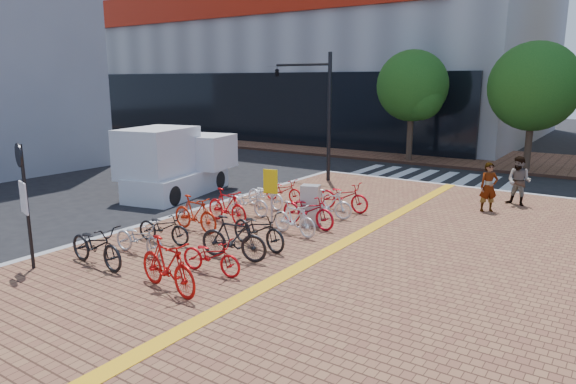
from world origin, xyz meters
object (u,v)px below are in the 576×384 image
Objects in this scene: bike_9 at (211,256)px; utility_box at (310,205)px; notice_sign at (24,191)px; bike_5 at (248,201)px; bike_14 at (329,204)px; pedestrian_b at (519,181)px; bike_6 at (266,195)px; bike_12 at (294,219)px; bike_8 at (168,265)px; bike_1 at (139,238)px; bike_2 at (164,227)px; bike_4 at (227,206)px; bike_10 at (233,238)px; traffic_light_pole at (304,93)px; bike_13 at (308,210)px; yellow_sign at (271,187)px; bike_0 at (96,245)px; bike_3 at (195,214)px; pedestrian_a at (489,187)px; box_truck at (176,163)px; bike_7 at (283,190)px; bike_15 at (343,196)px; bike_11 at (259,229)px.

utility_box reaches higher than bike_9.
bike_5 is at bearing 80.61° from notice_sign.
pedestrian_b is at bearing -52.42° from bike_14.
bike_12 is at bearing -118.50° from bike_6.
bike_1 is at bearing 72.16° from bike_8.
bike_12 reaches higher than bike_2.
bike_10 is at bearing -127.18° from bike_4.
bike_10 is 0.33× the size of traffic_light_pole.
bike_13 is 1.19m from bike_14.
yellow_sign is (-1.11, 3.10, 0.63)m from bike_10.
bike_0 is at bearing -80.54° from traffic_light_pole.
bike_3 is 9.73m from pedestrian_a.
bike_13 is 7.18m from box_truck.
box_truck is at bearing 104.07° from bike_7.
pedestrian_b reaches higher than bike_6.
bike_15 is (2.35, 5.88, 0.06)m from bike_2.
bike_11 reaches higher than bike_2.
bike_10 is (2.50, -5.77, 0.12)m from bike_7.
bike_13 is (-0.02, 3.49, -0.03)m from bike_10.
yellow_sign is at bearing -116.96° from pedestrian_b.
bike_4 is 1.03× the size of pedestrian_b.
bike_8 is at bearing 169.76° from bike_14.
bike_9 is 0.29× the size of traffic_light_pole.
bike_1 is 4.36m from yellow_sign.
bike_8 reaches higher than bike_5.
utility_box is at bearing 11.81° from bike_11.
yellow_sign reaches higher than bike_13.
bike_4 is at bearing -6.31° from bike_3.
bike_13 is 7.63m from notice_sign.
bike_3 reaches higher than bike_12.
bike_14 is 8.71m from notice_sign.
bike_0 is 1.00× the size of bike_13.
pedestrian_b is at bearing 49.93° from yellow_sign.
bike_8 is at bearing -97.18° from pedestrian_b.
pedestrian_b is 12.77m from box_truck.
bike_3 is 3.42m from bike_6.
bike_12 is 0.29× the size of traffic_light_pole.
bike_11 is at bearing -64.38° from traffic_light_pole.
bike_11 is at bearing 12.97° from bike_8.
bike_7 is 1.01× the size of bike_9.
bike_2 is at bearing -177.99° from bike_5.
utility_box is at bearing -8.95° from box_truck.
bike_8 is 1.06× the size of bike_10.
utility_box reaches higher than bike_5.
box_truck reaches higher than pedestrian_b.
bike_2 is 0.99× the size of bike_5.
bike_1 is 4.64m from bike_5.
bike_4 is 5.32m from bike_8.
pedestrian_a is at bearing -57.44° from bike_14.
bike_8 reaches higher than bike_0.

